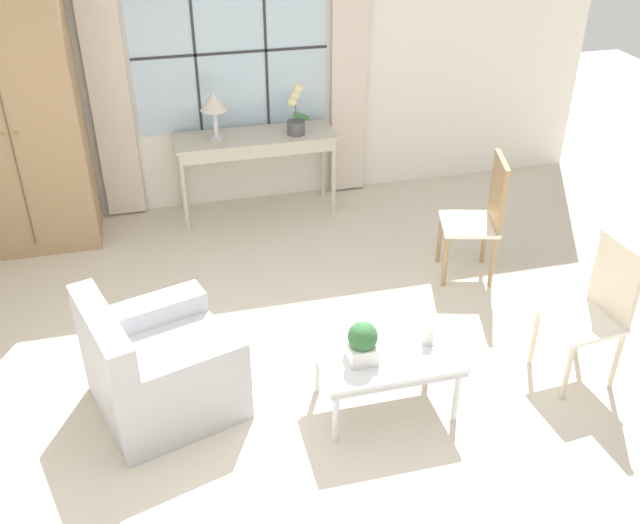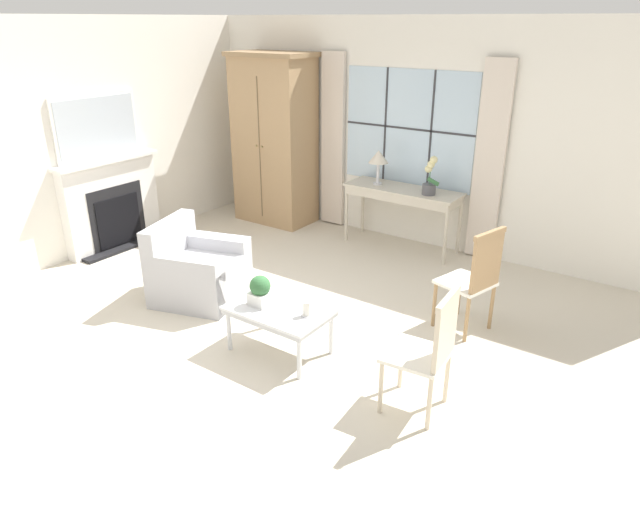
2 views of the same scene
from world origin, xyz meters
TOP-DOWN VIEW (x-y plane):
  - ground_plane at (0.00, 0.00)m, footprint 14.00×14.00m
  - wall_back_windowed at (0.00, 3.02)m, footprint 7.20×0.14m
  - armoire at (-1.89, 2.63)m, footprint 1.16×0.71m
  - console_table at (0.13, 2.69)m, footprint 1.49×0.50m
  - table_lamp at (-0.22, 2.66)m, footprint 0.25×0.25m
  - potted_orchid at (0.51, 2.63)m, footprint 0.21×0.17m
  - armchair_upholstered at (-0.93, 0.14)m, footprint 1.04×1.04m
  - side_chair_wooden at (1.71, 1.12)m, footprint 0.54×0.54m
  - accent_chair_wooden at (1.89, -0.23)m, footprint 0.47×0.47m
  - coffee_table at (0.46, -0.20)m, footprint 0.88×0.57m
  - potted_plant_small at (0.29, -0.24)m, footprint 0.18×0.18m
  - pillar_candle at (0.74, -0.18)m, footprint 0.10×0.10m

SIDE VIEW (x-z plane):
  - ground_plane at x=0.00m, z-range 0.00..0.00m
  - armchair_upholstered at x=-0.93m, z-range -0.13..0.71m
  - coffee_table at x=0.46m, z-range 0.17..0.61m
  - pillar_candle at x=0.74m, z-range 0.43..0.57m
  - accent_chair_wooden at x=1.89m, z-range 0.07..1.07m
  - potted_plant_small at x=0.29m, z-range 0.44..0.71m
  - side_chair_wooden at x=1.71m, z-range 0.07..1.11m
  - console_table at x=0.13m, z-range 0.31..1.10m
  - potted_orchid at x=0.51m, z-range 0.74..1.21m
  - table_lamp at x=-0.22m, z-range 0.91..1.35m
  - armoire at x=-1.89m, z-range 0.01..2.35m
  - wall_back_windowed at x=0.00m, z-range -0.01..2.79m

